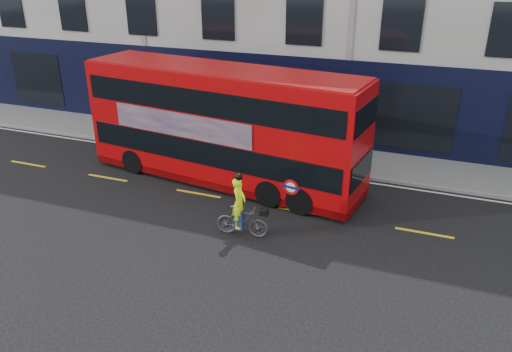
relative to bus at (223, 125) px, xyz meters
The scene contains 7 objects.
ground 5.16m from the bus, 39.50° to the right, with size 120.00×120.00×0.00m, color black.
pavement 5.50m from the bus, 44.67° to the left, with size 60.00×3.00×0.12m, color gray.
kerb 4.67m from the bus, 29.70° to the left, with size 60.00×0.12×0.13m, color gray.
road_edge_line 4.58m from the bus, 25.95° to the left, with size 58.00×0.10×0.01m, color silver.
lane_dashes 4.48m from the bus, 22.09° to the right, with size 58.00×0.12×0.01m, color yellow, non-canonical shape.
bus is the anchor object (origin of this frame).
cyclist 4.52m from the bus, 58.86° to the right, with size 1.72×0.64×2.14m.
Camera 1 is at (3.85, -13.21, 8.13)m, focal length 35.00 mm.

